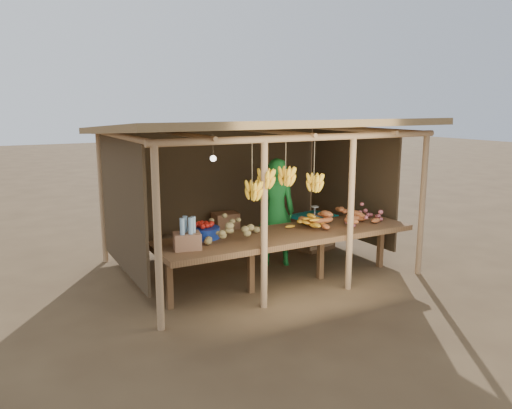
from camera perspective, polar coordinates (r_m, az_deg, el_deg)
ground at (r=8.25m, az=-0.00°, el=-7.17°), size 60.00×60.00×0.00m
stall_structure at (r=7.90m, az=-0.44°, el=6.28°), size 4.70×3.50×2.43m
counter at (r=7.26m, az=3.60°, el=-3.70°), size 3.90×1.05×0.80m
potato_heap at (r=6.88m, az=-2.74°, el=-2.44°), size 1.05×0.83×0.36m
sweet_potato_heap at (r=7.82m, az=9.34°, el=-0.90°), size 1.29×0.99×0.36m
onion_heap at (r=8.01m, az=12.16°, el=-0.76°), size 0.79×0.55×0.35m
banana_pile at (r=7.47m, az=6.27°, el=-1.46°), size 0.65×0.53×0.35m
tomato_basin at (r=6.96m, az=-5.97°, el=-3.08°), size 0.44×0.44×0.23m
bottle_box at (r=6.44m, az=-7.89°, el=-3.67°), size 0.39×0.33×0.43m
vendor at (r=8.17m, az=2.24°, el=-0.89°), size 0.76×0.64×1.78m
tarp_crate at (r=9.26m, az=6.58°, el=-2.98°), size 0.80×0.73×0.83m
carton_stack at (r=9.02m, az=-4.38°, el=-3.57°), size 0.93×0.37×0.69m
burlap_sacks at (r=8.71m, az=-9.07°, el=-4.69°), size 0.77×0.40×0.54m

